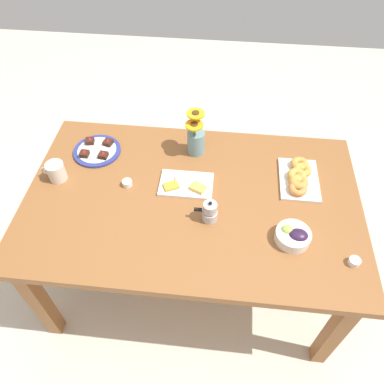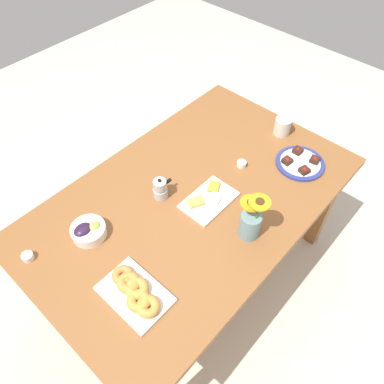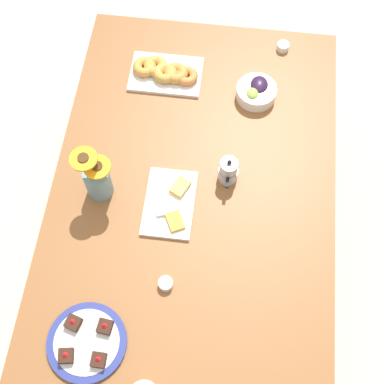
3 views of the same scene
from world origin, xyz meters
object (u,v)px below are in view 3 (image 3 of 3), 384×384
moka_pot (228,171)px  cheese_platter (170,203)px  grape_bowl (256,91)px  jam_cup_berry (166,283)px  dessert_plate (87,342)px  dining_table (192,207)px  croissant_platter (165,72)px  flower_vase (97,180)px  jam_cup_honey (283,46)px

moka_pot → cheese_platter: bearing=-55.7°
grape_bowl → jam_cup_berry: size_ratio=3.17×
cheese_platter → dessert_plate: (0.50, -0.19, 0.00)m
grape_bowl → dessert_plate: 1.09m
dining_table → croissant_platter: bearing=-161.9°
grape_bowl → flower_vase: flower_vase is taller
cheese_platter → jam_cup_berry: cheese_platter is taller
jam_cup_berry → cheese_platter: bearing=-175.0°
cheese_platter → dessert_plate: bearing=-20.9°
dining_table → croissant_platter: (-0.51, -0.17, 0.11)m
jam_cup_honey → flower_vase: flower_vase is taller
grape_bowl → flower_vase: bearing=-47.4°
dessert_plate → jam_cup_honey: bearing=156.2°
jam_cup_berry → moka_pot: (-0.42, 0.16, 0.03)m
dining_table → grape_bowl: grape_bowl is taller
cheese_platter → moka_pot: (-0.13, 0.19, 0.04)m
cheese_platter → dining_table: bearing=117.1°
flower_vase → moka_pot: bearing=103.6°
dining_table → dessert_plate: dessert_plate is taller
dining_table → jam_cup_berry: jam_cup_berry is taller
grape_bowl → cheese_platter: grape_bowl is taller
dining_table → flower_vase: flower_vase is taller
dessert_plate → flower_vase: size_ratio=1.03×
dessert_plate → flower_vase: (-0.52, -0.06, 0.07)m
croissant_platter → jam_cup_berry: croissant_platter is taller
jam_cup_honey → jam_cup_berry: same height
croissant_platter → jam_cup_berry: 0.84m
grape_bowl → dining_table: bearing=-22.7°
jam_cup_berry → flower_vase: (-0.31, -0.27, 0.07)m
grape_bowl → jam_cup_honey: bearing=159.4°
cheese_platter → moka_pot: moka_pot is taller
flower_vase → croissant_platter: bearing=163.7°
jam_cup_berry → dessert_plate: size_ratio=0.19×
grape_bowl → croissant_platter: grape_bowl is taller
dining_table → croissant_platter: size_ratio=5.55×
dessert_plate → moka_pot: size_ratio=2.09×
croissant_platter → dessert_plate: dessert_plate is taller
cheese_platter → croissant_platter: (-0.55, -0.10, 0.01)m
moka_pot → jam_cup_honey: bearing=164.7°
dining_table → grape_bowl: (-0.46, 0.19, 0.12)m
jam_cup_honey → dessert_plate: 1.35m
moka_pot → croissant_platter: bearing=-145.9°
cheese_platter → jam_cup_honey: cheese_platter is taller
jam_cup_berry → flower_vase: size_ratio=0.20×
dining_table → cheese_platter: bearing=-62.9°
grape_bowl → jam_cup_honey: grape_bowl is taller
cheese_platter → jam_cup_berry: 0.29m
jam_cup_berry → moka_pot: 0.45m
jam_cup_honey → grape_bowl: bearing=-20.6°
dining_table → jam_cup_honey: size_ratio=33.33×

